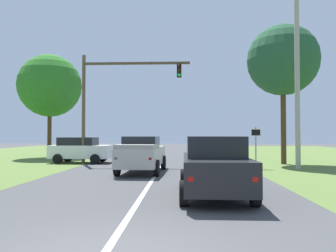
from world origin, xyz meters
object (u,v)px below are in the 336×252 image
at_px(pickup_truck_lead, 142,154).
at_px(oak_tree_right, 283,60).
at_px(keep_moving_sign, 256,142).
at_px(extra_tree_1, 50,86).
at_px(traffic_light, 112,92).
at_px(crossing_suv_far, 80,149).
at_px(red_suv_near, 214,165).
at_px(utility_pole_right, 297,84).

bearing_deg(pickup_truck_lead, oak_tree_right, 31.19).
relative_size(keep_moving_sign, extra_tree_1, 0.27).
bearing_deg(pickup_truck_lead, keep_moving_sign, 21.40).
height_order(traffic_light, oak_tree_right, oak_tree_right).
xyz_separation_m(oak_tree_right, crossing_suv_far, (-14.28, 0.41, -6.20)).
relative_size(red_suv_near, pickup_truck_lead, 0.93).
relative_size(pickup_truck_lead, extra_tree_1, 0.57).
relative_size(red_suv_near, extra_tree_1, 0.53).
bearing_deg(oak_tree_right, extra_tree_1, 161.95).
bearing_deg(extra_tree_1, red_suv_near, -54.61).
distance_m(keep_moving_sign, crossing_suv_far, 12.22).
relative_size(pickup_truck_lead, keep_moving_sign, 2.10).
bearing_deg(pickup_truck_lead, extra_tree_1, 129.88).
height_order(keep_moving_sign, oak_tree_right, oak_tree_right).
height_order(oak_tree_right, crossing_suv_far, oak_tree_right).
xyz_separation_m(traffic_light, oak_tree_right, (11.88, 0.33, 2.15)).
distance_m(traffic_light, oak_tree_right, 12.07).
height_order(crossing_suv_far, utility_pole_right, utility_pole_right).
bearing_deg(crossing_suv_far, oak_tree_right, -1.64).
bearing_deg(extra_tree_1, keep_moving_sign, -29.12).
xyz_separation_m(red_suv_near, pickup_truck_lead, (-3.18, 6.53, -0.03)).
bearing_deg(oak_tree_right, keep_moving_sign, -130.83).
height_order(red_suv_near, keep_moving_sign, keep_moving_sign).
xyz_separation_m(traffic_light, extra_tree_1, (-7.01, 6.48, 1.41)).
relative_size(red_suv_near, oak_tree_right, 0.51).
distance_m(red_suv_near, keep_moving_sign, 9.74).
distance_m(red_suv_near, traffic_light, 13.73).
relative_size(keep_moving_sign, oak_tree_right, 0.26).
xyz_separation_m(utility_pole_right, extra_tree_1, (-18.56, 9.89, 1.45)).
xyz_separation_m(pickup_truck_lead, extra_tree_1, (-9.76, 11.68, 5.42)).
height_order(pickup_truck_lead, crossing_suv_far, pickup_truck_lead).
relative_size(oak_tree_right, utility_pole_right, 0.97).
height_order(red_suv_near, crossing_suv_far, red_suv_near).
height_order(traffic_light, crossing_suv_far, traffic_light).
height_order(utility_pole_right, extra_tree_1, utility_pole_right).
xyz_separation_m(keep_moving_sign, utility_pole_right, (2.22, -0.78, 3.37)).
distance_m(oak_tree_right, crossing_suv_far, 15.57).
bearing_deg(crossing_suv_far, traffic_light, -17.10).
height_order(traffic_light, utility_pole_right, utility_pole_right).
bearing_deg(keep_moving_sign, pickup_truck_lead, -158.60).
height_order(keep_moving_sign, crossing_suv_far, keep_moving_sign).
distance_m(traffic_light, keep_moving_sign, 10.27).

